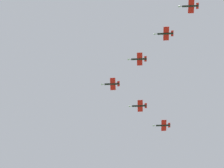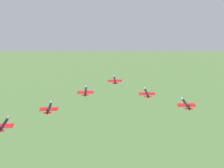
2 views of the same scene
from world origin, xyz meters
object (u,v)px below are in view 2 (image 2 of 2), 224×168
at_px(jet_port_inner, 86,91).
at_px(jet_center_rear, 4,125).
at_px(jet_port_outer, 49,108).
at_px(jet_starboard_inner, 147,93).
at_px(jet_starboard_outer, 186,104).
at_px(jet_lead, 115,80).

xyz_separation_m(jet_port_inner, jet_center_rear, (42.31, -9.16, -1.08)).
bearing_deg(jet_center_rear, jet_port_inner, 43.37).
relative_size(jet_port_inner, jet_port_outer, 1.00).
relative_size(jet_port_outer, jet_center_rear, 1.00).
distance_m(jet_starboard_inner, jet_port_outer, 49.75).
relative_size(jet_port_inner, jet_starboard_inner, 1.00).
xyz_separation_m(jet_port_outer, jet_center_rear, (20.43, -5.07, 0.02)).
relative_size(jet_starboard_inner, jet_center_rear, 1.00).
height_order(jet_starboard_outer, jet_center_rear, jet_starboard_outer).
xyz_separation_m(jet_lead, jet_starboard_inner, (5.20, 22.63, -0.71)).
height_order(jet_starboard_inner, jet_center_rear, jet_center_rear).
xyz_separation_m(jet_port_outer, jet_starboard_outer, (-35.56, 51.92, 0.80)).
bearing_deg(jet_starboard_outer, jet_port_outer, 180.00).
xyz_separation_m(jet_port_inner, jet_starboard_inner, (-17.78, 25.96, -1.42)).
bearing_deg(jet_port_inner, jet_starboard_outer, -18.44).
xyz_separation_m(jet_lead, jet_starboard_outer, (9.30, 44.51, 0.40)).
bearing_deg(jet_center_rear, jet_starboard_outer, 10.08).
height_order(jet_lead, jet_port_inner, jet_port_inner).
bearing_deg(jet_port_inner, jet_center_rear, -136.63).
bearing_deg(jet_lead, jet_starboard_inner, -47.36).
bearing_deg(jet_port_outer, jet_center_rear, -138.36).
bearing_deg(jet_port_inner, jet_port_outer, -134.99).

